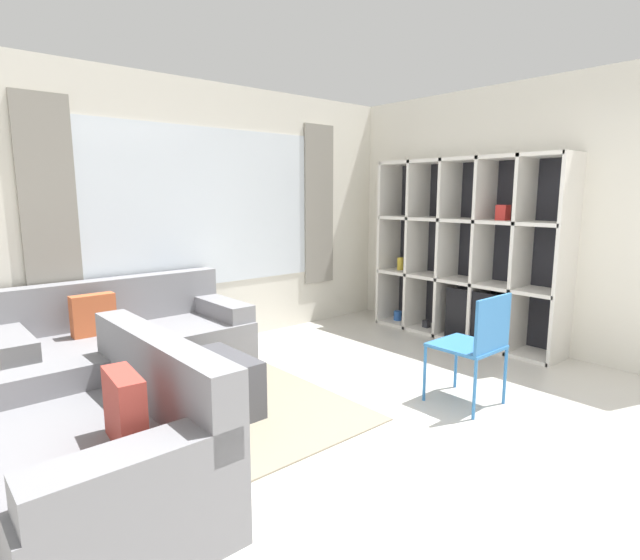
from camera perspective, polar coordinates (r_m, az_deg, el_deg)
name	(u,v)px	position (r m, az deg, el deg)	size (l,w,h in m)	color
ground_plane	(479,463)	(3.31, 17.74, -19.32)	(16.00, 16.00, 0.00)	beige
wall_back	(207,216)	(5.34, -12.77, 7.10)	(5.98, 0.11, 2.70)	silver
wall_right	(477,216)	(5.82, 17.50, 7.03)	(0.07, 4.42, 2.70)	silver
area_rug	(161,430)	(3.70, -17.72, -16.02)	(2.63, 1.85, 0.01)	gray
shelving_unit	(467,253)	(5.65, 16.42, 2.97)	(0.42, 2.19, 1.96)	#232328
couch_main	(128,345)	(4.63, -21.11, -6.99)	(1.98, 0.92, 0.84)	gray
couch_side	(103,449)	(2.90, -23.57, -17.30)	(0.92, 1.50, 0.84)	gray
ottoman	(204,389)	(3.73, -13.17, -12.07)	(0.64, 0.66, 0.43)	#47474C
folding_chair	(477,340)	(3.91, 17.48, -6.55)	(0.44, 0.46, 0.86)	#3375B7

